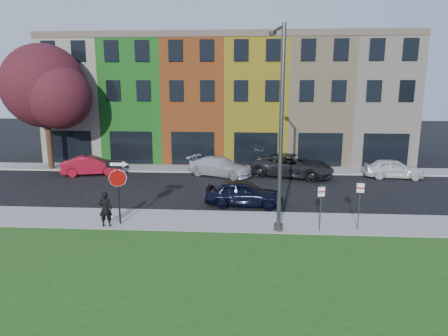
# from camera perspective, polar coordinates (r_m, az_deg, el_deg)

# --- Properties ---
(ground) EXTENTS (120.00, 120.00, 0.00)m
(ground) POSITION_cam_1_polar(r_m,az_deg,el_deg) (16.36, 4.97, -11.49)
(ground) COLOR black
(ground) RESTS_ON ground
(sidewalk_near) EXTENTS (40.00, 3.00, 0.12)m
(sidewalk_near) POSITION_cam_1_polar(r_m,az_deg,el_deg) (19.28, 10.83, -7.80)
(sidewalk_near) COLOR gray
(sidewalk_near) RESTS_ON ground
(sidewalk_far) EXTENTS (40.00, 2.40, 0.12)m
(sidewalk_far) POSITION_cam_1_polar(r_m,az_deg,el_deg) (30.81, -1.07, -0.17)
(sidewalk_far) COLOR gray
(sidewalk_far) RESTS_ON ground
(rowhouse_block) EXTENTS (30.00, 10.12, 10.00)m
(rowhouse_block) POSITION_cam_1_polar(r_m,az_deg,el_deg) (36.30, 0.55, 9.50)
(rowhouse_block) COLOR beige
(rowhouse_block) RESTS_ON ground
(stop_sign) EXTENTS (1.05, 0.10, 3.00)m
(stop_sign) POSITION_cam_1_polar(r_m,az_deg,el_deg) (18.75, -14.94, -1.54)
(stop_sign) COLOR black
(stop_sign) RESTS_ON sidewalk_near
(man) EXTENTS (0.71, 0.56, 1.62)m
(man) POSITION_cam_1_polar(r_m,az_deg,el_deg) (18.98, -16.58, -5.64)
(man) COLOR black
(man) RESTS_ON sidewalk_near
(sedan_near) EXTENTS (2.13, 4.35, 1.42)m
(sedan_near) POSITION_cam_1_polar(r_m,az_deg,el_deg) (21.65, 2.86, -3.60)
(sedan_near) COLOR black
(sedan_near) RESTS_ON ground
(parked_car_red) EXTENTS (3.62, 4.95, 1.38)m
(parked_car_red) POSITION_cam_1_polar(r_m,az_deg,el_deg) (30.60, -18.37, 0.35)
(parked_car_red) COLOR maroon
(parked_car_red) RESTS_ON ground
(parked_car_silver) EXTENTS (5.32, 6.12, 1.37)m
(parked_car_silver) POSITION_cam_1_polar(r_m,az_deg,el_deg) (28.72, -0.58, 0.23)
(parked_car_silver) COLOR #B2B2B7
(parked_car_silver) RESTS_ON ground
(parked_car_dark) EXTENTS (6.31, 7.46, 1.61)m
(parked_car_dark) POSITION_cam_1_polar(r_m,az_deg,el_deg) (28.83, 9.72, 0.34)
(parked_car_dark) COLOR black
(parked_car_dark) RESTS_ON ground
(parked_car_white) EXTENTS (2.20, 4.22, 1.36)m
(parked_car_white) POSITION_cam_1_polar(r_m,az_deg,el_deg) (30.47, 23.05, -0.07)
(parked_car_white) COLOR silver
(parked_car_white) RESTS_ON ground
(street_lamp) EXTENTS (0.73, 2.56, 8.78)m
(street_lamp) POSITION_cam_1_polar(r_m,az_deg,el_deg) (17.27, 8.01, 5.32)
(street_lamp) COLOR #434548
(street_lamp) RESTS_ON sidewalk_near
(parking_sign_a) EXTENTS (0.32, 0.12, 2.10)m
(parking_sign_a) POSITION_cam_1_polar(r_m,az_deg,el_deg) (17.91, 13.66, -4.81)
(parking_sign_a) COLOR #434548
(parking_sign_a) RESTS_ON sidewalk_near
(parking_sign_b) EXTENTS (0.32, 0.12, 2.22)m
(parking_sign_b) POSITION_cam_1_polar(r_m,az_deg,el_deg) (18.61, 18.81, -4.27)
(parking_sign_b) COLOR #434548
(parking_sign_b) RESTS_ON sidewalk_near
(tree_purple) EXTENTS (7.39, 6.46, 9.32)m
(tree_purple) POSITION_cam_1_polar(r_m,az_deg,el_deg) (33.02, -24.02, 10.37)
(tree_purple) COLOR black
(tree_purple) RESTS_ON sidewalk_far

